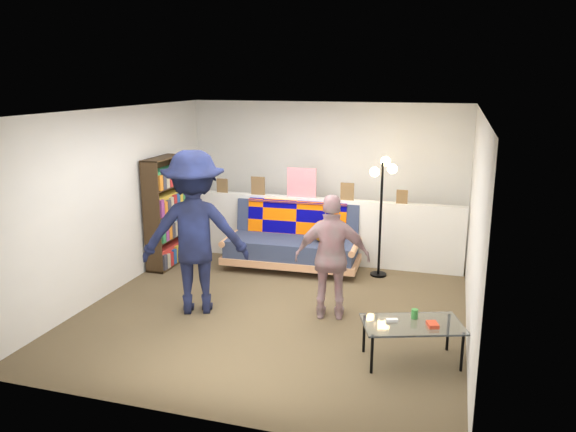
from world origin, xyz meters
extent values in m
plane|color=brown|center=(0.00, 0.00, 0.00)|extent=(5.00, 5.00, 0.00)
cube|color=silver|center=(0.00, 2.50, 1.20)|extent=(4.50, 0.10, 2.40)
cube|color=silver|center=(-2.25, 0.00, 1.20)|extent=(0.10, 5.00, 2.40)
cube|color=silver|center=(2.25, 0.00, 1.20)|extent=(0.10, 5.00, 2.40)
cube|color=white|center=(0.00, 0.00, 2.40)|extent=(4.50, 5.00, 0.10)
cube|color=silver|center=(0.00, 1.80, 0.50)|extent=(4.45, 0.15, 1.00)
cube|color=brown|center=(-1.50, 1.78, 1.11)|extent=(0.18, 0.02, 0.22)
cube|color=brown|center=(-0.90, 1.78, 1.14)|extent=(0.22, 0.02, 0.28)
cube|color=white|center=(-0.20, 1.78, 1.23)|extent=(0.45, 0.02, 0.45)
cube|color=brown|center=(0.50, 1.78, 1.13)|extent=(0.20, 0.02, 0.26)
cube|color=brown|center=(1.30, 1.78, 1.10)|extent=(0.16, 0.02, 0.20)
cube|color=tan|center=(-0.23, 1.38, 0.16)|extent=(2.03, 0.97, 0.10)
cube|color=#2F3955|center=(-0.23, 1.33, 0.34)|extent=(1.92, 0.81, 0.25)
cube|color=#2F3955|center=(-0.24, 1.73, 0.65)|extent=(1.90, 0.32, 0.59)
cylinder|color=tan|center=(-1.18, 1.35, 0.42)|extent=(0.13, 0.89, 0.09)
cylinder|color=tan|center=(0.71, 1.42, 0.42)|extent=(0.13, 0.89, 0.09)
cube|color=#06057F|center=(-0.24, 1.64, 0.65)|extent=(1.52, 0.17, 0.54)
cube|color=#06057F|center=(-0.25, 1.78, 0.94)|extent=(1.53, 0.32, 0.03)
sphere|color=#CB6812|center=(0.24, 1.35, 0.62)|extent=(0.31, 0.31, 0.31)
cube|color=#311F10|center=(-2.21, 0.98, 0.82)|extent=(0.02, 0.82, 1.64)
cube|color=#311F10|center=(-2.08, 0.58, 0.82)|extent=(0.27, 0.02, 1.64)
cube|color=#311F10|center=(-2.08, 1.38, 0.82)|extent=(0.27, 0.02, 1.64)
cube|color=#311F10|center=(-2.08, 0.98, 1.63)|extent=(0.27, 0.82, 0.02)
cube|color=#311F10|center=(-2.08, 0.98, 0.02)|extent=(0.27, 0.82, 0.04)
cube|color=#311F10|center=(-2.08, 0.98, 0.44)|extent=(0.27, 0.78, 0.02)
cube|color=#311F10|center=(-2.08, 0.98, 0.82)|extent=(0.27, 0.78, 0.02)
cube|color=#311F10|center=(-2.08, 0.98, 1.20)|extent=(0.27, 0.78, 0.02)
cube|color=red|center=(-2.06, 0.98, 0.18)|extent=(0.20, 0.77, 0.27)
cube|color=#2A6AB8|center=(-2.06, 0.98, 0.58)|extent=(0.20, 0.77, 0.26)
cube|color=gold|center=(-2.06, 0.98, 0.97)|extent=(0.20, 0.77, 0.27)
cube|color=#328A54|center=(-2.06, 0.98, 1.35)|extent=(0.20, 0.77, 0.26)
cylinder|color=black|center=(1.36, -1.34, 0.19)|extent=(0.04, 0.04, 0.39)
cylinder|color=black|center=(2.19, -1.05, 0.19)|extent=(0.04, 0.04, 0.39)
cylinder|color=black|center=(1.22, -0.94, 0.19)|extent=(0.04, 0.04, 0.39)
cylinder|color=black|center=(2.05, -0.65, 0.19)|extent=(0.04, 0.04, 0.39)
cube|color=silver|center=(1.71, -1.00, 0.40)|extent=(1.10, 0.83, 0.02)
cube|color=white|center=(1.51, -1.01, 0.42)|extent=(0.13, 0.08, 0.03)
cube|color=#E44628|center=(1.90, -1.01, 0.43)|extent=(0.14, 0.16, 0.04)
cylinder|color=#3A8C3B|center=(1.71, -0.87, 0.46)|extent=(0.09, 0.09, 0.10)
cylinder|color=black|center=(1.05, 1.43, 0.01)|extent=(0.24, 0.24, 0.03)
cylinder|color=black|center=(1.05, 1.43, 0.82)|extent=(0.04, 0.04, 1.64)
sphere|color=#FFC672|center=(0.94, 1.48, 1.49)|extent=(0.13, 0.13, 0.13)
sphere|color=#FFC672|center=(1.18, 1.39, 1.56)|extent=(0.13, 0.13, 0.13)
sphere|color=#FFC672|center=(1.07, 1.54, 1.64)|extent=(0.13, 0.13, 0.13)
imported|color=black|center=(-0.91, -0.43, 0.98)|extent=(1.45, 1.15, 1.96)
imported|color=#D0868F|center=(0.71, -0.18, 0.74)|extent=(0.92, 0.53, 1.49)
camera|label=1|loc=(2.00, -6.26, 2.78)|focal=35.00mm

